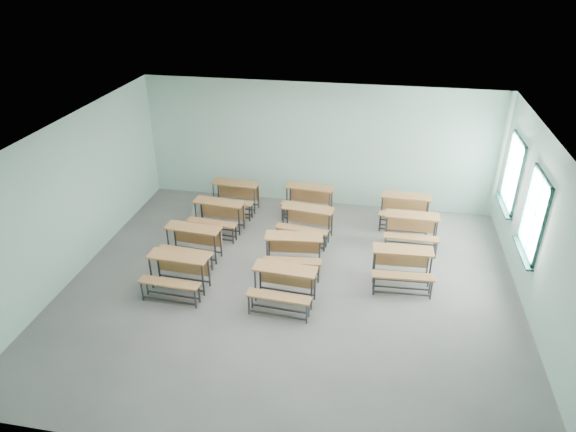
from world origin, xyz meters
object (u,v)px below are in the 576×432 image
(desk_unit_r0c0, at_px, (177,269))
(desk_unit_r1c1, at_px, (293,248))
(desk_unit_r2c0, at_px, (218,213))
(desk_unit_r3c2, at_px, (405,206))
(desk_unit_r1c2, at_px, (402,262))
(desk_unit_r2c2, at_px, (411,226))
(desk_unit_r3c1, at_px, (308,197))
(desk_unit_r2c1, at_px, (306,219))
(desk_unit_r0c1, at_px, (284,282))
(desk_unit_r1c0, at_px, (192,240))
(desk_unit_r3c0, at_px, (234,193))

(desk_unit_r0c0, bearing_deg, desk_unit_r1c1, 31.88)
(desk_unit_r2c0, xyz_separation_m, desk_unit_r3c2, (4.38, 1.16, 0.00))
(desk_unit_r2c0, bearing_deg, desk_unit_r1c2, -12.78)
(desk_unit_r1c1, relative_size, desk_unit_r2c2, 1.06)
(desk_unit_r2c0, bearing_deg, desk_unit_r1c1, -26.47)
(desk_unit_r2c0, xyz_separation_m, desk_unit_r2c2, (4.51, 0.15, 0.00))
(desk_unit_r3c1, bearing_deg, desk_unit_r2c1, -78.58)
(desk_unit_r3c1, bearing_deg, desk_unit_r2c2, -18.24)
(desk_unit_r1c1, distance_m, desk_unit_r1c2, 2.25)
(desk_unit_r0c0, relative_size, desk_unit_r3c2, 1.01)
(desk_unit_r0c1, height_order, desk_unit_r3c1, same)
(desk_unit_r0c0, distance_m, desk_unit_r2c0, 2.44)
(desk_unit_r0c1, xyz_separation_m, desk_unit_r3c2, (2.30, 3.64, 0.00))
(desk_unit_r2c0, height_order, desk_unit_r2c2, same)
(desk_unit_r1c2, height_order, desk_unit_r2c2, same)
(desk_unit_r3c2, bearing_deg, desk_unit_r2c2, -80.89)
(desk_unit_r1c2, distance_m, desk_unit_r2c2, 1.56)
(desk_unit_r2c0, bearing_deg, desk_unit_r1c0, -92.27)
(desk_unit_r1c2, distance_m, desk_unit_r3c0, 4.90)
(desk_unit_r1c1, distance_m, desk_unit_r3c2, 3.36)
(desk_unit_r0c0, bearing_deg, desk_unit_r0c1, 1.59)
(desk_unit_r3c2, bearing_deg, desk_unit_r1c0, -149.66)
(desk_unit_r0c1, height_order, desk_unit_r1c2, same)
(desk_unit_r1c2, xyz_separation_m, desk_unit_r2c1, (-2.17, 1.46, 0.00))
(desk_unit_r2c0, height_order, desk_unit_r3c1, same)
(desk_unit_r0c0, bearing_deg, desk_unit_r2c1, 51.72)
(desk_unit_r2c0, xyz_separation_m, desk_unit_r3c0, (0.09, 1.13, 0.00))
(desk_unit_r0c0, distance_m, desk_unit_r3c0, 3.57)
(desk_unit_r0c1, height_order, desk_unit_r1c1, same)
(desk_unit_r1c2, xyz_separation_m, desk_unit_r2c0, (-4.29, 1.39, 0.00))
(desk_unit_r2c0, height_order, desk_unit_r3c2, same)
(desk_unit_r2c2, bearing_deg, desk_unit_r3c0, 167.63)
(desk_unit_r1c2, bearing_deg, desk_unit_r3c2, 85.11)
(desk_unit_r2c1, xyz_separation_m, desk_unit_r3c1, (-0.13, 1.17, 0.00))
(desk_unit_r0c0, xyz_separation_m, desk_unit_r3c0, (0.16, 3.57, 0.00))
(desk_unit_r2c0, bearing_deg, desk_unit_r3c0, 90.62)
(desk_unit_r1c0, bearing_deg, desk_unit_r2c1, 35.50)
(desk_unit_r2c1, bearing_deg, desk_unit_r1c0, -141.81)
(desk_unit_r0c1, height_order, desk_unit_r1c0, same)
(desk_unit_r0c1, bearing_deg, desk_unit_r1c2, 30.05)
(desk_unit_r2c1, bearing_deg, desk_unit_r1c2, -26.88)
(desk_unit_r0c1, distance_m, desk_unit_r2c2, 3.59)
(desk_unit_r2c2, bearing_deg, desk_unit_r1c1, -150.02)
(desk_unit_r1c2, relative_size, desk_unit_r2c2, 1.03)
(desk_unit_r2c1, bearing_deg, desk_unit_r2c0, -170.91)
(desk_unit_r1c1, distance_m, desk_unit_r3c0, 3.09)
(desk_unit_r3c0, bearing_deg, desk_unit_r0c1, -57.37)
(desk_unit_r1c1, bearing_deg, desk_unit_r0c1, -94.19)
(desk_unit_r0c1, bearing_deg, desk_unit_r3c1, 95.04)
(desk_unit_r1c0, relative_size, desk_unit_r2c2, 1.05)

